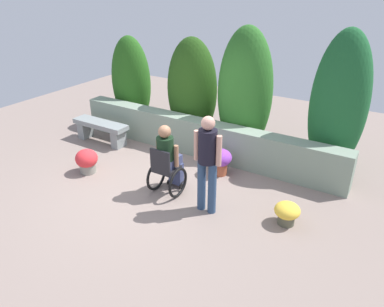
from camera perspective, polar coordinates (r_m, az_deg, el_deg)
The scene contains 9 objects.
ground_plane at distance 6.91m, azimuth -5.63°, elevation -5.31°, with size 13.47×13.47×0.00m, color gray.
stone_retaining_wall at distance 7.95m, azimuth 1.44°, elevation 2.48°, with size 6.27×0.39×0.80m, color gray.
hedge_backdrop at distance 8.14m, azimuth 4.59°, elevation 9.61°, with size 6.14×0.95×2.81m.
stone_bench at distance 8.86m, azimuth -14.10°, elevation 3.78°, with size 1.43×0.39×0.51m.
person_in_wheelchair at distance 6.46m, azimuth -3.86°, elevation -1.28°, with size 0.53×0.66×1.33m.
person_standing_companion at distance 5.77m, azimuth 2.42°, elevation -0.81°, with size 0.49×0.30×1.69m.
flower_pot_purple_near at distance 7.56m, azimuth -16.17°, elevation -1.06°, with size 0.44×0.44×0.50m.
flower_pot_terracotta_by_wall at distance 7.21m, azimuth 4.43°, elevation -1.03°, with size 0.46×0.46×0.53m.
flower_pot_red_accent at distance 6.03m, azimuth 14.67°, elevation -8.91°, with size 0.41×0.41×0.38m.
Camera 1 is at (3.65, -4.64, 3.59)m, focal length 34.02 mm.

